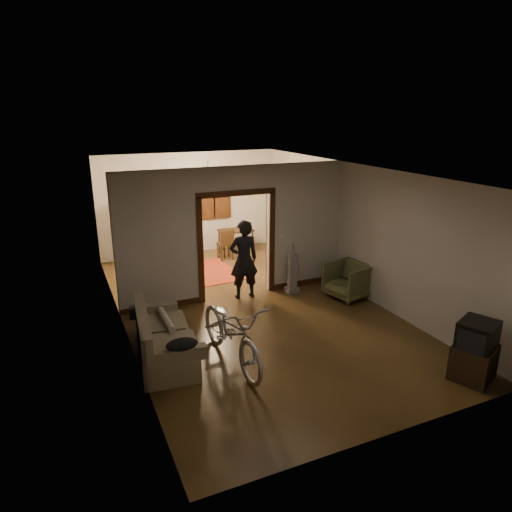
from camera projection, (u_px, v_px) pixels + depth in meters
floor at (250, 307)px, 9.37m from camera, size 5.00×8.50×0.01m
ceiling at (250, 170)px, 8.52m from camera, size 5.00×8.50×0.01m
wall_back at (190, 204)px, 12.64m from camera, size 5.00×0.02×2.80m
wall_left at (119, 258)px, 7.98m from camera, size 0.02×8.50×2.80m
wall_right at (355, 229)px, 9.91m from camera, size 0.02×8.50×2.80m
partition_wall at (236, 233)px, 9.60m from camera, size 5.00×0.14×2.80m
door_casing at (236, 247)px, 9.69m from camera, size 1.74×0.20×2.32m
far_window at (214, 197)px, 12.83m from camera, size 0.98×0.06×1.28m
chandelier at (208, 177)px, 10.83m from camera, size 0.24×0.24×0.24m
light_switch at (282, 236)px, 9.98m from camera, size 0.08×0.01×0.12m
sofa at (165, 334)px, 7.35m from camera, size 1.04×1.94×0.85m
rolled_paper at (166, 319)px, 7.62m from camera, size 0.11×0.87×0.11m
jacket at (182, 344)px, 6.50m from camera, size 0.46×0.35×0.13m
bicycle at (232, 331)px, 7.18m from camera, size 0.87×2.12×1.09m
armchair at (348, 280)px, 9.79m from camera, size 1.00×0.98×0.76m
tv_stand at (473, 362)px, 6.82m from camera, size 0.76×0.73×0.54m
crt_tv at (477, 336)px, 6.69m from camera, size 0.69×0.66×0.47m
vacuum at (292, 273)px, 10.04m from camera, size 0.30×0.25×0.90m
person at (244, 260)px, 9.63m from camera, size 0.65×0.44×1.71m
oriental_rug at (206, 272)px, 11.40m from camera, size 1.59×2.01×0.01m
locker at (152, 230)px, 11.97m from camera, size 0.92×0.60×1.72m
globe at (149, 189)px, 11.64m from camera, size 0.29×0.29×0.29m
desk at (236, 242)px, 12.80m from camera, size 0.98×0.61×0.69m
desk_chair at (225, 244)px, 12.32m from camera, size 0.38×0.38×0.84m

